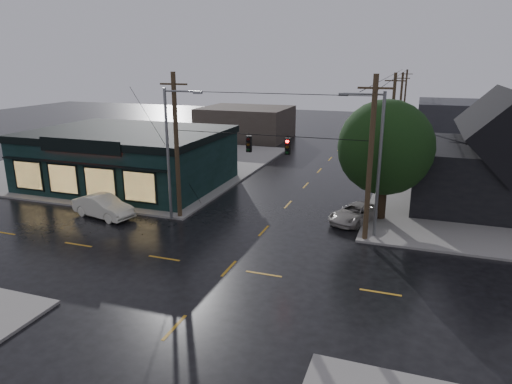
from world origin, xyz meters
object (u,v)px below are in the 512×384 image
(suv_silver, at_px, (355,213))
(utility_pole_nw, at_px, (180,218))
(utility_pole_ne, at_px, (364,240))
(sedan_cream, at_px, (103,206))
(corner_tree, at_px, (385,148))

(suv_silver, bearing_deg, utility_pole_nw, -140.74)
(utility_pole_nw, xyz_separation_m, utility_pole_ne, (13.00, 0.00, 0.00))
(utility_pole_nw, height_order, suv_silver, utility_pole_nw)
(utility_pole_ne, relative_size, sedan_cream, 2.09)
(corner_tree, distance_m, utility_pole_nw, 15.15)
(utility_pole_nw, height_order, utility_pole_ne, same)
(sedan_cream, height_order, suv_silver, sedan_cream)
(utility_pole_ne, xyz_separation_m, suv_silver, (-1.05, 3.26, 0.63))
(utility_pole_ne, relative_size, suv_silver, 2.25)
(utility_pole_nw, xyz_separation_m, sedan_cream, (-5.21, -1.70, 0.80))
(corner_tree, relative_size, suv_silver, 1.83)
(corner_tree, xyz_separation_m, utility_pole_ne, (-0.56, -4.34, -5.17))
(utility_pole_nw, xyz_separation_m, suv_silver, (11.95, 3.26, 0.63))
(utility_pole_nw, bearing_deg, corner_tree, 17.76)
(sedan_cream, bearing_deg, corner_tree, -59.30)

